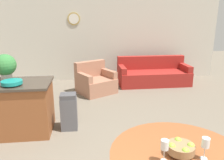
{
  "coord_description": "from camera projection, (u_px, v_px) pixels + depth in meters",
  "views": [
    {
      "loc": [
        -0.42,
        -0.96,
        1.98
      ],
      "look_at": [
        -0.0,
        2.61,
        0.97
      ],
      "focal_mm": 35.0,
      "sensor_mm": 36.0,
      "label": 1
    }
  ],
  "objects": [
    {
      "name": "wall_back",
      "position": [
        99.0,
        39.0,
        7.1
      ],
      "size": [
        8.0,
        0.09,
        2.7
      ],
      "color": "beige",
      "rests_on": "ground_plane"
    },
    {
      "name": "fruit_bowl",
      "position": [
        181.0,
        148.0,
        2.0
      ],
      "size": [
        0.25,
        0.25,
        0.13
      ],
      "color": "olive",
      "rests_on": "dining_table"
    },
    {
      "name": "wine_glass_left",
      "position": [
        165.0,
        146.0,
        1.88
      ],
      "size": [
        0.07,
        0.07,
        0.21
      ],
      "color": "silver",
      "rests_on": "dining_table"
    },
    {
      "name": "wine_glass_right",
      "position": [
        206.0,
        144.0,
        1.91
      ],
      "size": [
        0.07,
        0.07,
        0.21
      ],
      "color": "silver",
      "rests_on": "dining_table"
    },
    {
      "name": "kitchen_island",
      "position": [
        11.0,
        108.0,
        3.84
      ],
      "size": [
        1.43,
        0.82,
        0.93
      ],
      "color": "brown",
      "rests_on": "ground_plane"
    },
    {
      "name": "teal_bowl",
      "position": [
        12.0,
        82.0,
        3.56
      ],
      "size": [
        0.33,
        0.33,
        0.08
      ],
      "color": "teal",
      "rests_on": "kitchen_island"
    },
    {
      "name": "potted_plant",
      "position": [
        5.0,
        66.0,
        3.82
      ],
      "size": [
        0.38,
        0.38,
        0.46
      ],
      "color": "beige",
      "rests_on": "kitchen_island"
    },
    {
      "name": "trash_bin",
      "position": [
        69.0,
        112.0,
        4.0
      ],
      "size": [
        0.29,
        0.26,
        0.68
      ],
      "color": "#56565B",
      "rests_on": "ground_plane"
    },
    {
      "name": "couch",
      "position": [
        153.0,
        75.0,
        6.82
      ],
      "size": [
        2.16,
        0.92,
        0.84
      ],
      "rotation": [
        0.0,
        0.0,
        0.01
      ],
      "color": "maroon",
      "rests_on": "ground_plane"
    },
    {
      "name": "armchair",
      "position": [
        95.0,
        82.0,
        6.03
      ],
      "size": [
        1.19,
        1.15,
        0.84
      ],
      "rotation": [
        0.0,
        0.0,
        0.52
      ],
      "color": "#A87056",
      "rests_on": "ground_plane"
    }
  ]
}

